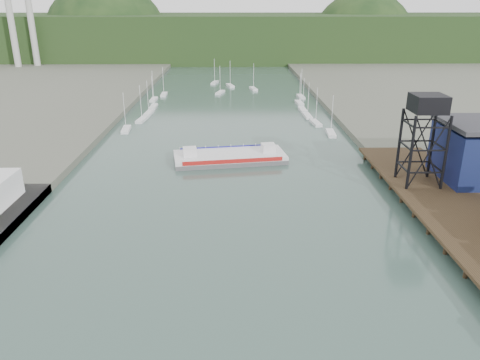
{
  "coord_description": "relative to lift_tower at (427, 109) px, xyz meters",
  "views": [
    {
      "loc": [
        1.54,
        -20.66,
        32.66
      ],
      "look_at": [
        2.77,
        54.95,
        4.0
      ],
      "focal_mm": 35.0,
      "sensor_mm": 36.0,
      "label": 1
    }
  ],
  "objects": [
    {
      "name": "east_pier",
      "position": [
        2.0,
        -13.0,
        -13.75
      ],
      "size": [
        14.0,
        70.0,
        2.45
      ],
      "color": "black",
      "rests_on": "ground"
    },
    {
      "name": "lift_tower",
      "position": [
        0.0,
        0.0,
        0.0
      ],
      "size": [
        6.5,
        6.5,
        16.0
      ],
      "color": "black",
      "rests_on": "east_pier"
    },
    {
      "name": "marina_sailboats",
      "position": [
        -34.92,
        80.46,
        -15.3
      ],
      "size": [
        57.71,
        92.65,
        0.9
      ],
      "color": "silver",
      "rests_on": "ground"
    },
    {
      "name": "smokestacks",
      "position": [
        -141.0,
        174.5,
        14.35
      ],
      "size": [
        11.2,
        8.2,
        60.0
      ],
      "color": "#ABABA6",
      "rests_on": "ground"
    },
    {
      "name": "distant_hills",
      "position": [
        -38.98,
        243.35,
        -5.27
      ],
      "size": [
        500.0,
        120.0,
        80.0
      ],
      "color": "black",
      "rests_on": "ground"
    },
    {
      "name": "chain_ferry",
      "position": [
        -34.13,
        19.4,
        -14.65
      ],
      "size": [
        25.39,
        13.27,
        3.48
      ],
      "rotation": [
        0.0,
        0.0,
        0.15
      ],
      "color": "#515154",
      "rests_on": "ground"
    }
  ]
}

